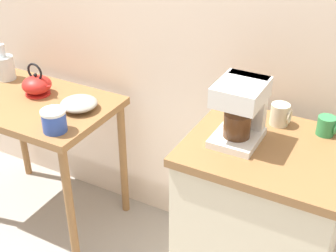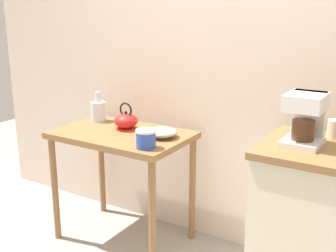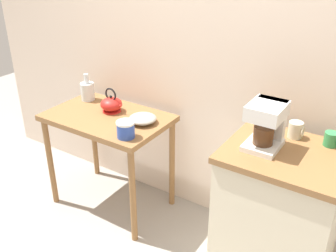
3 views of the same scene
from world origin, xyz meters
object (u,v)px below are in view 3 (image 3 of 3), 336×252
at_px(teakettle, 112,104).
at_px(mug_tall_green, 331,139).
at_px(bowl_stoneware, 143,119).
at_px(coffee_maker, 267,123).
at_px(glass_carafe_vase, 88,91).
at_px(mug_small_cream, 296,130).
at_px(canister_enamel, 126,129).

xyz_separation_m(teakettle, mug_tall_green, (1.50, 0.09, 0.11)).
xyz_separation_m(bowl_stoneware, teakettle, (-0.31, 0.03, 0.02)).
distance_m(bowl_stoneware, teakettle, 0.31).
relative_size(bowl_stoneware, coffee_maker, 0.74).
bearing_deg(mug_tall_green, bowl_stoneware, -174.22).
height_order(teakettle, coffee_maker, coffee_maker).
relative_size(bowl_stoneware, teakettle, 0.98).
distance_m(teakettle, coffee_maker, 1.22).
bearing_deg(glass_carafe_vase, mug_small_cream, 0.39).
xyz_separation_m(glass_carafe_vase, mug_tall_green, (1.81, 0.02, 0.10)).
distance_m(canister_enamel, mug_small_cream, 1.04).
relative_size(teakettle, coffee_maker, 0.75).
xyz_separation_m(teakettle, coffee_maker, (1.20, -0.11, 0.21)).
xyz_separation_m(teakettle, glass_carafe_vase, (-0.30, 0.07, 0.02)).
height_order(bowl_stoneware, mug_tall_green, mug_tall_green).
bearing_deg(bowl_stoneware, mug_small_cream, 6.38).
bearing_deg(bowl_stoneware, glass_carafe_vase, 170.55).
bearing_deg(glass_carafe_vase, teakettle, -12.88).
bearing_deg(teakettle, mug_small_cream, 3.50).
height_order(canister_enamel, mug_small_cream, mug_small_cream).
distance_m(bowl_stoneware, canister_enamel, 0.23).
height_order(bowl_stoneware, mug_small_cream, mug_small_cream).
xyz_separation_m(canister_enamel, mug_small_cream, (0.97, 0.34, 0.12)).
height_order(bowl_stoneware, teakettle, teakettle).
bearing_deg(mug_small_cream, teakettle, -176.50).
distance_m(bowl_stoneware, mug_small_cream, 1.02).
height_order(glass_carafe_vase, canister_enamel, glass_carafe_vase).
height_order(coffee_maker, mug_small_cream, coffee_maker).
bearing_deg(bowl_stoneware, canister_enamel, -81.90).
distance_m(bowl_stoneware, coffee_maker, 0.93).
bearing_deg(canister_enamel, mug_small_cream, 19.20).
relative_size(mug_small_cream, mug_tall_green, 1.18).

